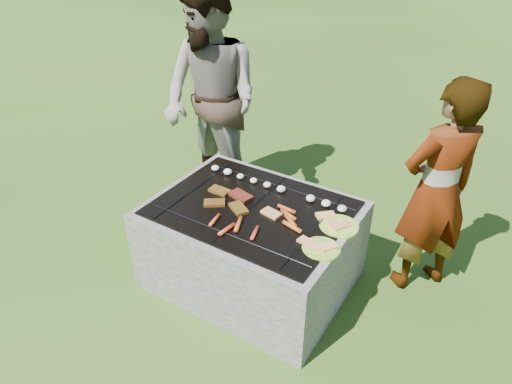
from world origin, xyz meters
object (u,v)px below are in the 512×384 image
at_px(plate_far, 339,226).
at_px(bystander, 211,102).
at_px(fire_pit, 252,247).
at_px(plate_near, 321,249).
at_px(cook, 437,192).

xyz_separation_m(plate_far, bystander, (-1.40, 0.61, 0.32)).
height_order(fire_pit, bystander, bystander).
relative_size(plate_far, bystander, 0.13).
bearing_deg(fire_pit, plate_far, 10.79).
height_order(plate_far, bystander, bystander).
distance_m(fire_pit, plate_far, 0.66).
height_order(plate_near, cook, cook).
bearing_deg(plate_near, plate_far, 90.46).
height_order(fire_pit, plate_far, plate_far).
distance_m(plate_far, bystander, 1.56).
bearing_deg(cook, plate_far, -0.50).
xyz_separation_m(plate_far, cook, (0.44, 0.49, 0.13)).
bearing_deg(plate_far, fire_pit, -169.21).
distance_m(plate_near, bystander, 1.68).
height_order(cook, bystander, bystander).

